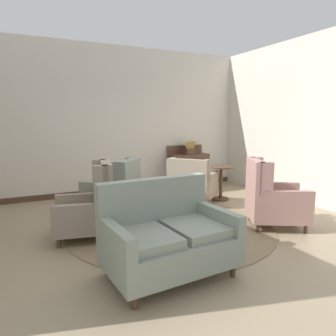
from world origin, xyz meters
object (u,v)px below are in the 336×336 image
at_px(porcelain_vase, 180,188).
at_px(side_table, 221,180).
at_px(coffee_table, 183,201).
at_px(sideboard, 188,168).
at_px(gramophone, 192,146).
at_px(armchair_foreground_right, 116,192).
at_px(settee, 167,238).
at_px(armchair_beside_settee, 192,184).
at_px(armchair_near_window, 90,207).
at_px(armchair_back_corner, 272,199).

distance_m(porcelain_vase, side_table, 1.88).
relative_size(coffee_table, sideboard, 0.89).
xyz_separation_m(side_table, gramophone, (0.03, 1.32, 0.63)).
height_order(coffee_table, porcelain_vase, porcelain_vase).
relative_size(armchair_foreground_right, side_table, 1.55).
xyz_separation_m(side_table, sideboard, (-0.01, 1.40, 0.05)).
bearing_deg(porcelain_vase, gramophone, 55.92).
distance_m(coffee_table, settee, 1.68).
height_order(armchair_beside_settee, gramophone, gramophone).
xyz_separation_m(porcelain_vase, settee, (-0.91, -1.41, -0.19)).
xyz_separation_m(armchair_beside_settee, gramophone, (0.76, 1.34, 0.67)).
bearing_deg(side_table, sideboard, 90.48).
distance_m(coffee_table, porcelain_vase, 0.22).
height_order(settee, armchair_beside_settee, settee).
distance_m(armchair_near_window, armchair_back_corner, 2.83).
relative_size(porcelain_vase, armchair_back_corner, 0.28).
distance_m(armchair_beside_settee, armchair_foreground_right, 1.63).
height_order(porcelain_vase, settee, settee).
height_order(armchair_foreground_right, side_table, armchair_foreground_right).
height_order(armchair_near_window, sideboard, armchair_near_window).
xyz_separation_m(armchair_back_corner, gramophone, (0.31, 3.09, 0.62)).
bearing_deg(armchair_beside_settee, armchair_foreground_right, 52.03).
distance_m(armchair_foreground_right, armchair_near_window, 1.09).
xyz_separation_m(armchair_near_window, armchair_back_corner, (2.71, -0.81, -0.01)).
relative_size(settee, side_table, 1.96).
relative_size(armchair_near_window, gramophone, 2.42).
height_order(armchair_beside_settee, armchair_back_corner, armchair_back_corner).
xyz_separation_m(armchair_foreground_right, side_table, (2.36, 0.08, 0.01)).
distance_m(settee, gramophone, 4.57).
bearing_deg(armchair_back_corner, side_table, 19.58).
xyz_separation_m(armchair_back_corner, side_table, (0.28, 1.77, -0.01)).
height_order(armchair_foreground_right, gramophone, gramophone).
xyz_separation_m(coffee_table, armchair_beside_settee, (0.79, 1.04, 0.01)).
bearing_deg(sideboard, gramophone, -62.28).
relative_size(armchair_near_window, sideboard, 1.04).
bearing_deg(armchair_beside_settee, coffee_table, 102.75).
xyz_separation_m(settee, side_table, (2.47, 2.45, 0.02)).
relative_size(porcelain_vase, side_table, 0.42).
bearing_deg(armchair_near_window, coffee_table, 97.63).
distance_m(side_table, sideboard, 1.40).
xyz_separation_m(armchair_near_window, side_table, (3.00, 0.96, -0.02)).
distance_m(porcelain_vase, armchair_foreground_right, 1.26).
bearing_deg(armchair_back_corner, sideboard, 23.75).
xyz_separation_m(armchair_foreground_right, armchair_back_corner, (2.08, -1.69, 0.02)).
distance_m(porcelain_vase, gramophone, 2.88).
bearing_deg(gramophone, armchair_foreground_right, -149.63).
height_order(porcelain_vase, armchair_near_window, armchair_near_window).
relative_size(armchair_foreground_right, armchair_near_window, 1.02).
relative_size(armchair_back_corner, side_table, 1.53).
distance_m(armchair_back_corner, side_table, 1.79).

